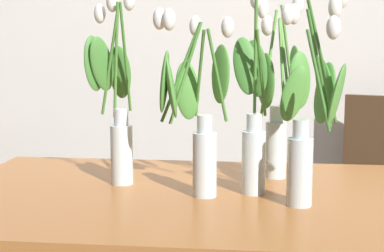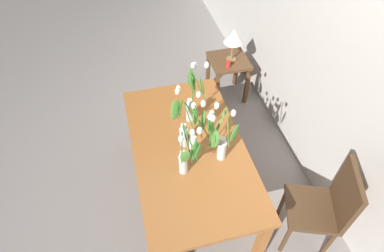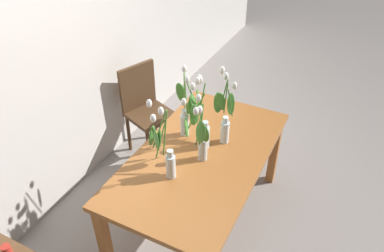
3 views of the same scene
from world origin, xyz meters
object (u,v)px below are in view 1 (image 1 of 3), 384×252
tulip_vase_1 (282,107)px  tulip_vase_3 (254,125)px  tulip_vase_0 (313,129)px  dining_chair (383,191)px  tulip_vase_2 (196,116)px  tulip_vase_4 (116,110)px  dining_table (221,224)px

tulip_vase_1 → tulip_vase_3: bearing=-119.3°
tulip_vase_0 → tulip_vase_1: 0.28m
dining_chair → tulip_vase_1: bearing=-123.0°
tulip_vase_1 → tulip_vase_2: (-0.24, -0.21, -0.00)m
tulip_vase_3 → dining_chair: bearing=57.6°
tulip_vase_0 → dining_chair: bearing=68.0°
tulip_vase_4 → tulip_vase_0: bearing=-17.9°
tulip_vase_1 → tulip_vase_3: 0.18m
tulip_vase_0 → tulip_vase_1: (-0.07, 0.27, 0.03)m
tulip_vase_1 → dining_chair: tulip_vase_1 is taller
tulip_vase_2 → tulip_vase_3: bearing=20.7°
tulip_vase_1 → tulip_vase_3: size_ratio=0.99×
tulip_vase_0 → tulip_vase_3: (-0.16, 0.12, -0.01)m
tulip_vase_0 → tulip_vase_4: (-0.58, 0.19, 0.02)m
tulip_vase_2 → dining_chair: (0.72, 0.94, -0.44)m
tulip_vase_3 → tulip_vase_4: (-0.42, 0.07, 0.03)m
tulip_vase_3 → tulip_vase_4: 0.43m
tulip_vase_3 → tulip_vase_1: bearing=60.7°
dining_table → dining_chair: 1.14m
tulip_vase_0 → dining_chair: size_ratio=0.62×
tulip_vase_4 → dining_table: bearing=-18.8°
tulip_vase_0 → tulip_vase_3: size_ratio=0.99×
dining_chair → tulip_vase_0: bearing=-112.0°
dining_table → tulip_vase_2: tulip_vase_2 is taller
tulip_vase_0 → dining_chair: 1.16m
tulip_vase_3 → tulip_vase_0: bearing=-37.2°
tulip_vase_1 → tulip_vase_2: 0.32m
dining_table → tulip_vase_3: (0.09, 0.05, 0.28)m
tulip_vase_2 → tulip_vase_4: tulip_vase_4 is taller
tulip_vase_1 → dining_chair: size_ratio=0.62×
tulip_vase_1 → tulip_vase_2: bearing=-139.3°
dining_table → dining_chair: (0.65, 0.93, -0.12)m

